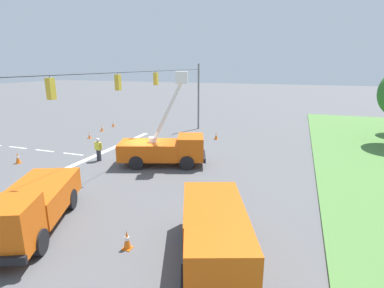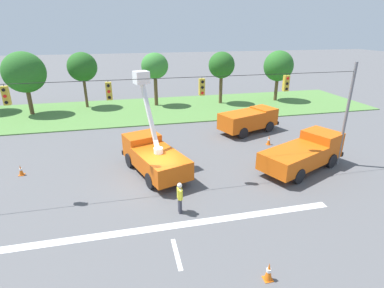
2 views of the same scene
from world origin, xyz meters
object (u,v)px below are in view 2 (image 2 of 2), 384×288
(utility_truck_bucket_lift, at_px, (153,154))
(utility_truck_support_near, at_px, (249,120))
(tree_west, at_px, (24,73))
(traffic_cone_far_left, at_px, (21,170))
(tree_far_east, at_px, (222,65))
(road_worker, at_px, (180,196))
(tree_east, at_px, (155,66))
(traffic_cone_mid_left, at_px, (269,271))
(traffic_cone_mid_right, at_px, (269,140))
(utility_truck_support_far, at_px, (304,153))
(tree_east_end, at_px, (278,66))
(tree_centre, at_px, (82,67))

(utility_truck_bucket_lift, bearing_deg, utility_truck_support_near, 33.49)
(tree_west, relative_size, traffic_cone_far_left, 9.36)
(tree_far_east, height_order, road_worker, tree_far_east)
(tree_east, height_order, traffic_cone_mid_left, tree_east)
(utility_truck_bucket_lift, xyz_separation_m, traffic_cone_mid_left, (3.35, -10.42, -0.91))
(tree_far_east, xyz_separation_m, utility_truck_support_near, (-0.89, -11.14, -3.58))
(utility_truck_bucket_lift, xyz_separation_m, road_worker, (0.84, -5.13, -0.32))
(tree_east, bearing_deg, traffic_cone_mid_right, -63.31)
(tree_west, bearing_deg, utility_truck_support_far, -40.82)
(tree_west, height_order, tree_east, tree_west)
(utility_truck_support_near, height_order, traffic_cone_mid_right, utility_truck_support_near)
(tree_east, relative_size, traffic_cone_mid_left, 7.87)
(utility_truck_bucket_lift, relative_size, traffic_cone_mid_right, 8.39)
(road_worker, xyz_separation_m, traffic_cone_mid_left, (2.51, -5.29, -0.59))
(tree_east_end, height_order, utility_truck_support_near, tree_east_end)
(tree_east_end, xyz_separation_m, utility_truck_support_near, (-8.49, -10.96, -3.31))
(tree_centre, height_order, traffic_cone_mid_right, tree_centre)
(tree_east_end, distance_m, utility_truck_bucket_lift, 25.20)
(traffic_cone_mid_left, bearing_deg, traffic_cone_mid_right, 63.52)
(tree_centre, distance_m, road_worker, 25.52)
(tree_east_end, xyz_separation_m, traffic_cone_mid_left, (-14.71, -27.70, -4.12))
(utility_truck_support_far, height_order, road_worker, utility_truck_support_far)
(tree_centre, distance_m, utility_truck_bucket_lift, 20.38)
(tree_east_end, bearing_deg, utility_truck_bucket_lift, -136.25)
(tree_east_end, height_order, traffic_cone_mid_right, tree_east_end)
(tree_far_east, relative_size, traffic_cone_far_left, 8.78)
(road_worker, bearing_deg, utility_truck_support_far, 19.62)
(utility_truck_support_near, bearing_deg, tree_east_end, 52.22)
(tree_west, distance_m, tree_east, 14.13)
(tree_centre, height_order, road_worker, tree_centre)
(tree_east, relative_size, road_worker, 3.63)
(traffic_cone_mid_left, bearing_deg, tree_east_end, 62.04)
(traffic_cone_mid_left, bearing_deg, tree_east, 92.10)
(tree_far_east, distance_m, utility_truck_support_far, 19.58)
(tree_east_end, height_order, road_worker, tree_east_end)
(tree_west, distance_m, tree_centre, 6.05)
(tree_far_east, xyz_separation_m, utility_truck_support_far, (-0.21, -19.24, -3.62))
(tree_west, relative_size, traffic_cone_mid_left, 8.43)
(tree_centre, distance_m, traffic_cone_mid_right, 23.26)
(utility_truck_support_far, relative_size, road_worker, 4.00)
(tree_east_end, relative_size, utility_truck_support_near, 1.05)
(tree_west, distance_m, road_worker, 25.97)
(traffic_cone_mid_left, bearing_deg, utility_truck_support_far, 51.42)
(tree_east, distance_m, utility_truck_support_far, 21.76)
(utility_truck_bucket_lift, relative_size, utility_truck_support_near, 1.07)
(tree_west, bearing_deg, utility_truck_support_near, -27.10)
(utility_truck_support_near, xyz_separation_m, traffic_cone_far_left, (-18.28, -4.83, -0.85))
(tree_far_east, height_order, tree_east_end, tree_east_end)
(tree_east, xyz_separation_m, tree_far_east, (8.15, -0.68, -0.03))
(utility_truck_bucket_lift, distance_m, utility_truck_support_far, 10.40)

